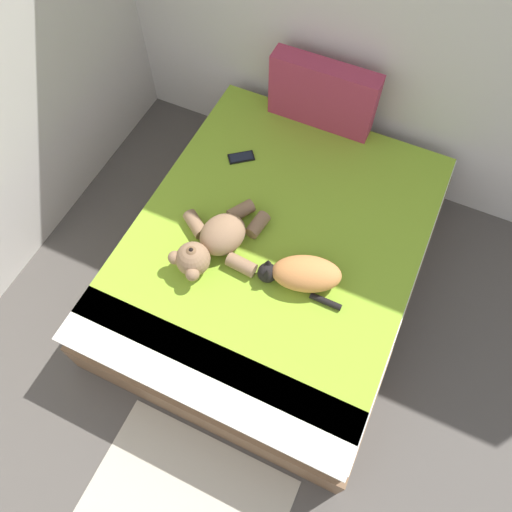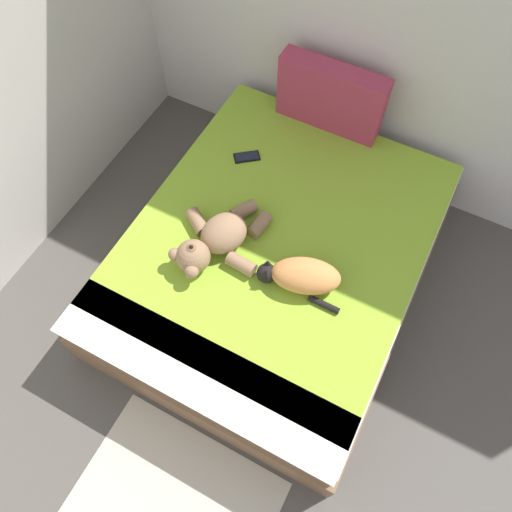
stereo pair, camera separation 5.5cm
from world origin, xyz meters
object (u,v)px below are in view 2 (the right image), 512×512
Objects in this scene: cell_phone at (247,157)px; patterned_cushion at (331,97)px; teddy_bear at (215,240)px; bed at (276,260)px; cat at (302,276)px.

patterned_cushion is at bearing 57.18° from cell_phone.
patterned_cushion is 1.08× the size of teddy_bear.
bed is at bearing -83.32° from patterned_cushion.
bed is 3.07× the size of patterned_cushion.
teddy_bear is at bearing -98.00° from patterned_cushion.
patterned_cushion is 3.86× the size of cell_phone.
patterned_cushion reaches higher than cat.
patterned_cushion is (-0.10, 0.87, 0.44)m from bed.
cat is (0.32, -1.05, -0.13)m from patterned_cushion.
teddy_bear reaches higher than bed.
teddy_bear is at bearing -177.09° from cat.
cell_phone is (-0.30, -0.46, -0.20)m from patterned_cushion.
patterned_cushion is at bearing 106.84° from cat.
bed is at bearing 38.49° from teddy_bear.
patterned_cushion is at bearing 82.00° from teddy_bear.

